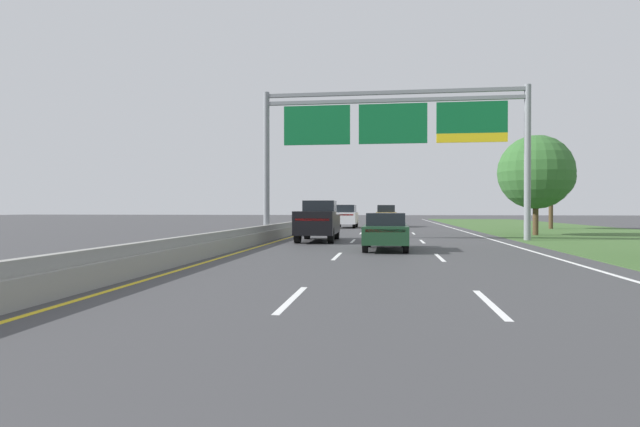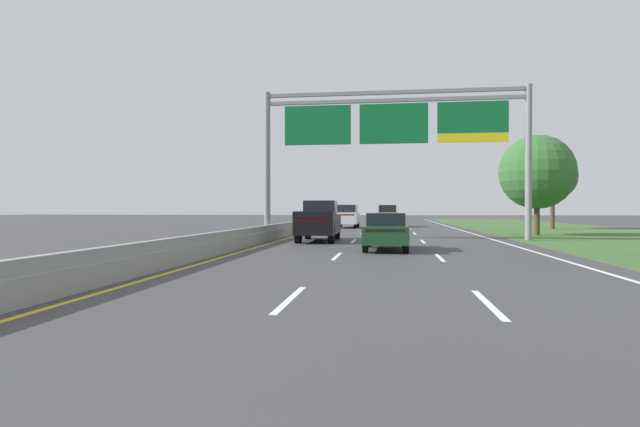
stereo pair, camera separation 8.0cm
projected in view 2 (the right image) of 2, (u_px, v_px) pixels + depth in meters
The scene contains 11 objects.
ground_plane at pixel (388, 235), 33.88m from camera, with size 220.00×220.00×0.00m, color #3D3D3F.
lane_striping at pixel (388, 235), 33.42m from camera, with size 11.96×106.00×0.01m.
grass_verge_right at pixel (612, 236), 32.01m from camera, with size 14.00×110.00×0.02m, color #3D602D.
median_barrier_concrete at pixel (291, 229), 34.76m from camera, with size 0.60×110.00×0.85m.
overhead_sign_gantry at pixel (394, 131), 28.89m from camera, with size 15.06×0.42×8.59m.
pickup_truck_black at pixel (319, 221), 27.68m from camera, with size 2.12×5.44×2.20m.
car_gold_centre_lane_suv at pixel (387, 216), 49.69m from camera, with size 2.03×4.75×2.11m.
car_white_left_lane_suv at pixel (348, 216), 47.12m from camera, with size 1.93×4.71×2.11m.
car_darkgreen_centre_lane_sedan at pixel (386, 231), 21.63m from camera, with size 1.85×4.41×1.57m.
roadside_tree_mid at pixel (537, 172), 33.40m from camera, with size 4.85×4.85×6.58m.
roadside_tree_far at pixel (553, 177), 44.14m from camera, with size 4.05×4.05×6.57m.
Camera 2 is at (0.04, 0.84, 1.74)m, focal length 28.65 mm.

